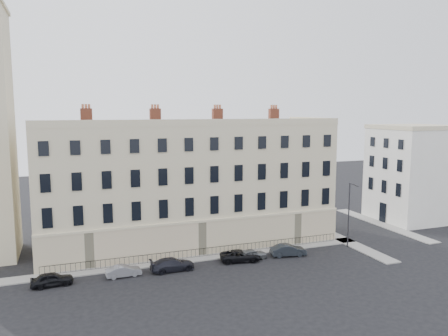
# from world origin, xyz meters

# --- Properties ---
(ground) EXTENTS (160.00, 160.00, 0.00)m
(ground) POSITION_xyz_m (0.00, 0.00, 0.00)
(ground) COLOR black
(ground) RESTS_ON ground
(terrace) EXTENTS (36.22, 12.22, 17.00)m
(terrace) POSITION_xyz_m (-5.97, 11.97, 7.50)
(terrace) COLOR beige
(terrace) RESTS_ON ground
(adjacent_building) EXTENTS (10.00, 10.00, 14.00)m
(adjacent_building) POSITION_xyz_m (29.00, 11.00, 7.00)
(adjacent_building) COLOR white
(adjacent_building) RESTS_ON ground
(pavement_terrace) EXTENTS (48.00, 2.00, 0.12)m
(pavement_terrace) POSITION_xyz_m (-10.00, 5.00, 0.06)
(pavement_terrace) COLOR gray
(pavement_terrace) RESTS_ON ground
(pavement_east_return) EXTENTS (2.00, 24.00, 0.12)m
(pavement_east_return) POSITION_xyz_m (13.00, 8.00, 0.06)
(pavement_east_return) COLOR gray
(pavement_east_return) RESTS_ON ground
(pavement_adjacent) EXTENTS (2.00, 20.00, 0.12)m
(pavement_adjacent) POSITION_xyz_m (23.00, 10.00, 0.06)
(pavement_adjacent) COLOR gray
(pavement_adjacent) RESTS_ON ground
(railings) EXTENTS (35.00, 0.04, 0.96)m
(railings) POSITION_xyz_m (-6.00, 5.40, 0.55)
(railings) COLOR black
(railings) RESTS_ON ground
(car_a) EXTENTS (4.01, 1.83, 1.33)m
(car_a) POSITION_xyz_m (-22.23, 2.48, 0.67)
(car_a) COLOR black
(car_a) RESTS_ON ground
(car_b) EXTENTS (3.61, 1.40, 1.17)m
(car_b) POSITION_xyz_m (-15.45, 2.52, 0.59)
(car_b) COLOR gray
(car_b) RESTS_ON ground
(car_c) EXTENTS (4.75, 2.04, 1.36)m
(car_c) POSITION_xyz_m (-10.41, 2.44, 0.68)
(car_c) COLOR black
(car_c) RESTS_ON ground
(car_d) EXTENTS (4.84, 2.81, 1.27)m
(car_d) POSITION_xyz_m (-2.58, 2.64, 0.63)
(car_d) COLOR black
(car_d) RESTS_ON ground
(car_e) EXTENTS (3.90, 2.03, 1.27)m
(car_e) POSITION_xyz_m (-1.25, 2.63, 0.63)
(car_e) COLOR slate
(car_e) RESTS_ON ground
(car_f) EXTENTS (4.35, 2.13, 1.37)m
(car_f) POSITION_xyz_m (3.30, 2.38, 0.69)
(car_f) COLOR #20242A
(car_f) RESTS_ON ground
(streetlamp) EXTENTS (0.26, 1.75, 8.08)m
(streetlamp) POSITION_xyz_m (11.79, 2.67, 4.48)
(streetlamp) COLOR #302F34
(streetlamp) RESTS_ON ground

